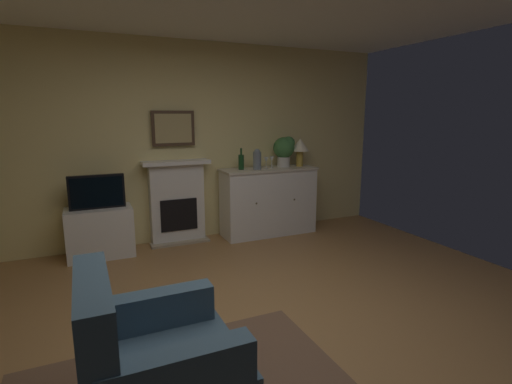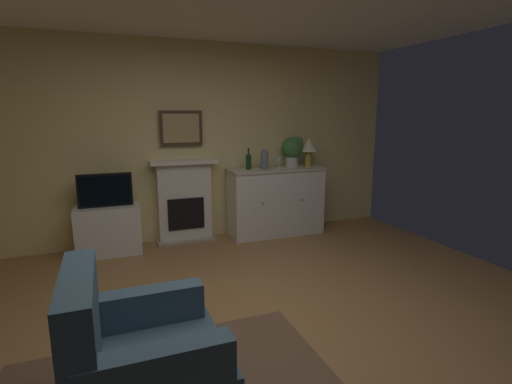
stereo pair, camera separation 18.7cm
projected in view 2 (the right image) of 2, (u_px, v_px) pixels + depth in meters
ground_plane at (263, 343)px, 2.99m from camera, size 6.04×5.42×0.10m
wall_rear at (188, 143)px, 5.16m from camera, size 6.04×0.06×2.62m
fireplace_unit at (185, 201)px, 5.16m from camera, size 0.87×0.30×1.10m
framed_picture at (181, 128)px, 5.02m from camera, size 0.55×0.04×0.45m
sideboard_cabinet at (276, 201)px, 5.46m from camera, size 1.35×0.49×0.95m
table_lamp at (309, 147)px, 5.49m from camera, size 0.26×0.26×0.40m
wine_bottle at (249, 162)px, 5.24m from camera, size 0.08×0.08×0.29m
wine_glass_left at (274, 160)px, 5.27m from camera, size 0.07×0.07×0.16m
wine_glass_center at (280, 160)px, 5.35m from camera, size 0.07×0.07×0.16m
vase_decorative at (264, 159)px, 5.23m from camera, size 0.11×0.11×0.28m
tv_cabinet at (108, 230)px, 4.72m from camera, size 0.75×0.42×0.60m
tv_set at (105, 190)px, 4.60m from camera, size 0.62×0.07×0.40m
potted_plant_small at (293, 149)px, 5.46m from camera, size 0.30×0.30×0.43m
armchair at (139, 362)px, 2.07m from camera, size 0.81×0.78×0.92m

